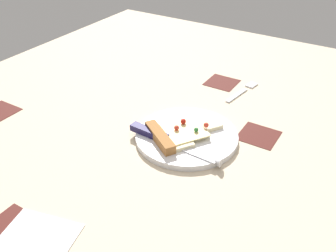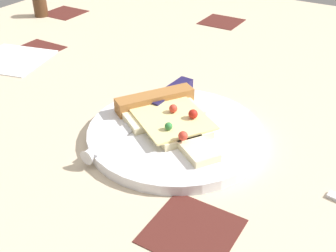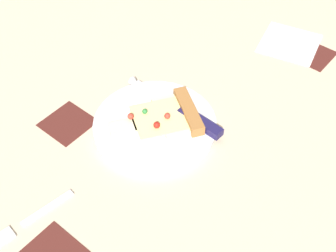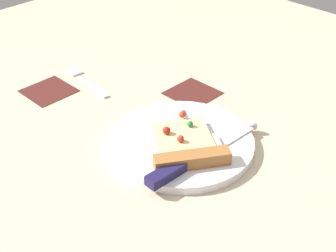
{
  "view_description": "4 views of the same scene",
  "coord_description": "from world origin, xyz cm",
  "px_view_note": "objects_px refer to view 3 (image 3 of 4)",
  "views": [
    {
      "loc": [
        36.67,
        -68.77,
        52.04
      ],
      "look_at": [
        -1.68,
        -6.74,
        3.87
      ],
      "focal_mm": 40.0,
      "sensor_mm": 36.0,
      "label": 1
    },
    {
      "loc": [
        44.49,
        20.41,
        32.97
      ],
      "look_at": [
        3.67,
        -4.28,
        2.85
      ],
      "focal_mm": 45.14,
      "sensor_mm": 36.0,
      "label": 2
    },
    {
      "loc": [
        -40.09,
        42.45,
        68.89
      ],
      "look_at": [
        -1.22,
        -4.39,
        2.38
      ],
      "focal_mm": 49.96,
      "sensor_mm": 36.0,
      "label": 3
    },
    {
      "loc": [
        -45.67,
        -47.78,
        48.8
      ],
      "look_at": [
        0.54,
        -2.27,
        3.94
      ],
      "focal_mm": 51.08,
      "sensor_mm": 36.0,
      "label": 4
    }
  ],
  "objects_px": {
    "fork": "(29,219)",
    "knife": "(182,112)",
    "napkin": "(290,43)",
    "plate": "(155,125)",
    "pizza_slice": "(167,117)"
  },
  "relations": [
    {
      "from": "fork",
      "to": "napkin",
      "type": "distance_m",
      "value": 0.71
    },
    {
      "from": "pizza_slice",
      "to": "knife",
      "type": "xyz_separation_m",
      "value": [
        -0.01,
        -0.03,
        -0.0
      ]
    },
    {
      "from": "knife",
      "to": "fork",
      "type": "xyz_separation_m",
      "value": [
        0.05,
        0.35,
        -0.02
      ]
    },
    {
      "from": "napkin",
      "to": "pizza_slice",
      "type": "bearing_deg",
      "value": 81.77
    },
    {
      "from": "plate",
      "to": "napkin",
      "type": "xyz_separation_m",
      "value": [
        -0.07,
        -0.41,
        -0.01
      ]
    },
    {
      "from": "knife",
      "to": "pizza_slice",
      "type": "bearing_deg",
      "value": 161.36
    },
    {
      "from": "fork",
      "to": "knife",
      "type": "bearing_deg",
      "value": -89.6
    },
    {
      "from": "knife",
      "to": "napkin",
      "type": "relative_size",
      "value": 1.85
    },
    {
      "from": "pizza_slice",
      "to": "napkin",
      "type": "xyz_separation_m",
      "value": [
        -0.06,
        -0.39,
        -0.02
      ]
    },
    {
      "from": "plate",
      "to": "fork",
      "type": "xyz_separation_m",
      "value": [
        0.02,
        0.3,
        -0.0
      ]
    },
    {
      "from": "plate",
      "to": "knife",
      "type": "relative_size",
      "value": 1.02
    },
    {
      "from": "napkin",
      "to": "plate",
      "type": "bearing_deg",
      "value": 80.27
    },
    {
      "from": "plate",
      "to": "fork",
      "type": "bearing_deg",
      "value": 85.44
    },
    {
      "from": "plate",
      "to": "pizza_slice",
      "type": "bearing_deg",
      "value": -123.58
    },
    {
      "from": "pizza_slice",
      "to": "napkin",
      "type": "relative_size",
      "value": 1.45
    }
  ]
}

